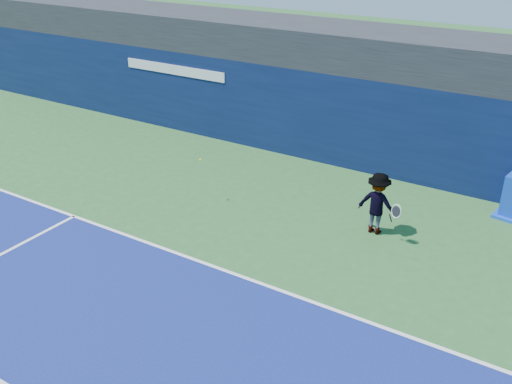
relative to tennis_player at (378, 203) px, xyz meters
The scene contains 6 objects.
ground 7.02m from the tennis_player, 109.46° to the right, with size 80.00×80.00×0.00m, color #2A5D2A.
baseline 4.34m from the tennis_player, 123.03° to the right, with size 24.00×0.10×0.01m, color white.
stadium_band 6.11m from the tennis_player, 115.23° to the left, with size 36.00×3.00×1.20m, color black.
back_wall_assembly 4.61m from the tennis_player, 120.64° to the left, with size 36.00×1.03×3.00m.
tennis_player is the anchor object (origin of this frame).
tennis_ball 5.01m from the tennis_player, 169.13° to the right, with size 0.07×0.07×0.07m.
Camera 1 is at (6.52, -6.06, 7.43)m, focal length 40.00 mm.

